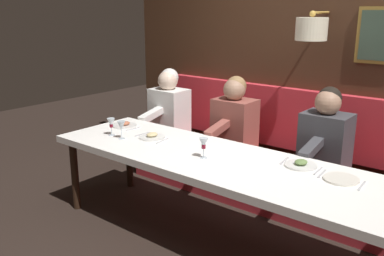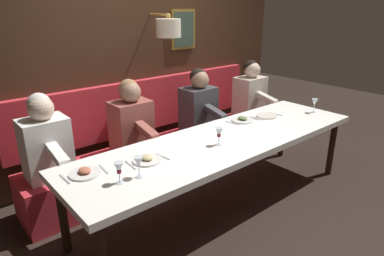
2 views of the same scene
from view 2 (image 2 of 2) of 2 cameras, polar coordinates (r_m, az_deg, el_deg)
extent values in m
plane|color=black|center=(3.62, 5.02, -12.71)|extent=(12.00, 12.00, 0.00)
cube|color=white|center=(3.29, 5.39, -2.26)|extent=(0.90, 3.16, 0.06)
cylinder|color=black|center=(4.38, 22.33, -3.13)|extent=(0.07, 0.07, 0.68)
cylinder|color=black|center=(4.71, 14.89, -0.68)|extent=(0.07, 0.07, 0.68)
cylinder|color=black|center=(3.03, -20.81, -13.64)|extent=(0.07, 0.07, 0.68)
cube|color=red|center=(4.10, -3.75, -4.92)|extent=(0.52, 3.36, 0.45)
cube|color=#422819|center=(4.24, -9.04, 13.00)|extent=(0.10, 4.56, 2.90)
cube|color=red|center=(4.30, -7.92, 3.88)|extent=(0.10, 3.36, 0.64)
cube|color=olive|center=(4.54, -1.51, 16.17)|extent=(0.04, 0.38, 0.49)
cube|color=#384C3D|center=(4.52, -1.36, 16.16)|extent=(0.01, 0.32, 0.43)
cylinder|color=#B78E3D|center=(4.11, -5.55, 18.39)|extent=(0.35, 0.02, 0.02)
cylinder|color=beige|center=(3.98, -3.97, 16.36)|extent=(0.28, 0.28, 0.20)
sphere|color=#B78E3D|center=(3.97, -4.02, 18.23)|extent=(0.06, 0.06, 0.06)
cube|color=beige|center=(4.85, 9.61, 5.16)|extent=(0.30, 0.40, 0.56)
sphere|color=beige|center=(4.75, 10.07, 9.53)|extent=(0.22, 0.22, 0.22)
sphere|color=black|center=(4.76, 9.81, 9.95)|extent=(0.20, 0.20, 0.20)
cube|color=beige|center=(4.66, 12.35, 4.89)|extent=(0.33, 0.09, 0.14)
cube|color=#3D3D42|center=(4.18, 1.06, 3.06)|extent=(0.30, 0.40, 0.56)
sphere|color=#A37A60|center=(4.07, 1.29, 8.09)|extent=(0.22, 0.22, 0.22)
sphere|color=black|center=(4.09, 1.01, 8.58)|extent=(0.20, 0.20, 0.20)
cube|color=#3D3D42|center=(3.97, 3.84, 2.67)|extent=(0.33, 0.09, 0.14)
cube|color=#934C42|center=(3.66, -10.10, 0.20)|extent=(0.30, 0.40, 0.56)
sphere|color=#A37A60|center=(3.53, -10.31, 5.91)|extent=(0.22, 0.22, 0.22)
sphere|color=#937047|center=(3.55, -10.59, 6.47)|extent=(0.20, 0.20, 0.20)
cube|color=#934C42|center=(3.41, -7.65, -0.43)|extent=(0.33, 0.09, 0.14)
cube|color=white|center=(3.34, -23.21, -3.15)|extent=(0.30, 0.40, 0.56)
sphere|color=beige|center=(3.20, -24.02, 2.99)|extent=(0.22, 0.22, 0.22)
sphere|color=silver|center=(3.22, -24.26, 3.63)|extent=(0.20, 0.20, 0.20)
cube|color=white|center=(3.07, -21.62, -4.15)|extent=(0.33, 0.09, 0.14)
cylinder|color=silver|center=(2.83, -7.51, -5.37)|extent=(0.24, 0.24, 0.01)
ellipsoid|color=#D1BC84|center=(2.82, -7.54, -4.90)|extent=(0.11, 0.09, 0.04)
cube|color=silver|center=(2.89, -4.88, -4.79)|extent=(0.17, 0.03, 0.01)
cube|color=silver|center=(2.78, -10.25, -6.10)|extent=(0.18, 0.03, 0.01)
cylinder|color=silver|center=(4.00, 12.41, 2.01)|extent=(0.24, 0.24, 0.01)
cube|color=silver|center=(4.10, 13.87, 2.29)|extent=(0.17, 0.03, 0.01)
cube|color=silver|center=(3.90, 10.86, 1.61)|extent=(0.18, 0.03, 0.01)
cylinder|color=silver|center=(3.79, 8.45, 1.29)|extent=(0.24, 0.24, 0.01)
ellipsoid|color=#668447|center=(3.79, 8.47, 1.66)|extent=(0.11, 0.09, 0.04)
cube|color=silver|center=(3.89, 10.09, 1.61)|extent=(0.17, 0.03, 0.01)
cube|color=silver|center=(3.70, 6.73, 0.86)|extent=(0.18, 0.04, 0.01)
cylinder|color=silver|center=(2.72, -17.49, -7.27)|extent=(0.24, 0.24, 0.01)
ellipsoid|color=#B76647|center=(2.71, -17.55, -6.79)|extent=(0.11, 0.09, 0.04)
cube|color=silver|center=(2.76, -14.55, -6.68)|extent=(0.17, 0.03, 0.01)
cube|color=silver|center=(2.70, -20.48, -7.99)|extent=(0.18, 0.02, 0.01)
cylinder|color=silver|center=(2.60, -8.81, -8.05)|extent=(0.06, 0.06, 0.00)
cylinder|color=silver|center=(2.58, -8.86, -7.27)|extent=(0.01, 0.01, 0.07)
cone|color=silver|center=(2.54, -8.95, -5.67)|extent=(0.07, 0.07, 0.08)
cylinder|color=silver|center=(2.54, -11.97, -8.93)|extent=(0.06, 0.06, 0.00)
cylinder|color=silver|center=(2.52, -12.04, -8.14)|extent=(0.01, 0.01, 0.07)
cone|color=silver|center=(2.49, -12.17, -6.52)|extent=(0.07, 0.07, 0.08)
cylinder|color=maroon|center=(2.50, -12.12, -7.10)|extent=(0.03, 0.03, 0.03)
cylinder|color=silver|center=(4.31, 19.68, 2.54)|extent=(0.06, 0.06, 0.00)
cylinder|color=silver|center=(4.30, 19.74, 3.04)|extent=(0.01, 0.01, 0.07)
cone|color=silver|center=(4.28, 19.86, 4.06)|extent=(0.07, 0.07, 0.08)
cylinder|color=silver|center=(3.13, 4.47, -2.76)|extent=(0.06, 0.06, 0.00)
cylinder|color=silver|center=(3.12, 4.49, -2.10)|extent=(0.01, 0.01, 0.07)
cone|color=silver|center=(3.09, 4.53, -0.72)|extent=(0.07, 0.07, 0.08)
cylinder|color=maroon|center=(3.10, 4.52, -1.18)|extent=(0.03, 0.03, 0.03)
camera|label=1|loc=(3.98, 57.49, 9.71)|focal=39.54mm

